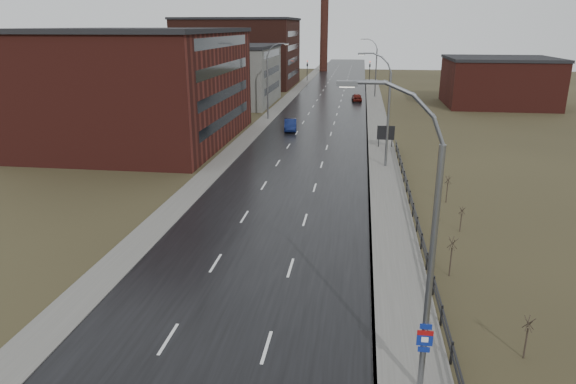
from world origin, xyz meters
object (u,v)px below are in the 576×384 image
(streetlight_main, at_px, (423,251))
(car_far, at_px, (357,98))
(billboard, at_px, (386,133))
(car_near, at_px, (290,125))

(streetlight_main, bearing_deg, car_far, 92.23)
(billboard, bearing_deg, car_far, 95.58)
(billboard, distance_m, car_far, 39.09)
(billboard, height_order, car_near, billboard)
(car_near, bearing_deg, billboard, -43.15)
(billboard, height_order, car_far, billboard)
(car_near, bearing_deg, streetlight_main, -84.80)
(streetlight_main, bearing_deg, billboard, 89.16)
(car_near, bearing_deg, car_far, 66.19)
(streetlight_main, relative_size, car_near, 2.57)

